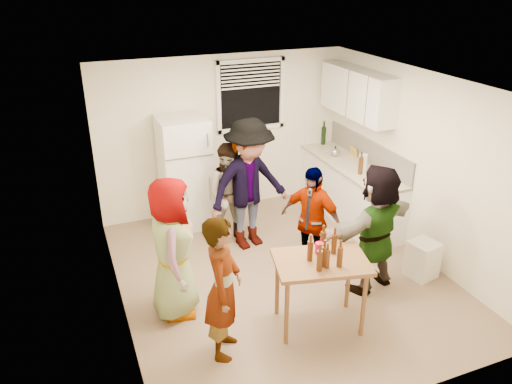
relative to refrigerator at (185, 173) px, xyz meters
name	(u,v)px	position (x,y,z in m)	size (l,w,h in m)	color
room	(281,275)	(0.75, -1.88, -0.85)	(4.00, 4.50, 2.50)	white
window	(251,95)	(1.20, 0.33, 1.00)	(1.12, 0.10, 1.06)	white
refrigerator	(185,173)	(0.00, 0.00, 0.00)	(0.70, 0.70, 1.70)	white
counter_lower	(349,192)	(2.45, -0.73, -0.42)	(0.60, 2.20, 0.86)	white
countertop	(351,165)	(2.45, -0.73, 0.03)	(0.64, 2.22, 0.04)	beige
backsplash	(368,151)	(2.74, -0.73, 0.23)	(0.03, 2.20, 0.36)	#A6A097
upper_cabinets	(357,93)	(2.58, -0.53, 1.10)	(0.34, 1.60, 0.70)	white
kettle	(335,156)	(2.40, -0.31, 0.05)	(0.21, 0.18, 0.18)	silver
paper_towel	(362,172)	(2.43, -1.06, 0.05)	(0.12, 0.12, 0.27)	white
wine_bottle	(323,144)	(2.50, 0.26, 0.05)	(0.08, 0.08, 0.31)	black
beer_bottle_counter	(360,174)	(2.35, -1.12, 0.05)	(0.07, 0.07, 0.26)	#47230C
blue_cup	(372,182)	(2.34, -1.44, 0.05)	(0.09, 0.09, 0.12)	blue
picture_frame	(354,152)	(2.67, -0.43, 0.12)	(0.02, 0.17, 0.15)	gold
trash_bin	(423,259)	(2.44, -2.56, -0.60)	(0.33, 0.33, 0.49)	white
serving_table	(317,323)	(0.73, -2.91, -0.85)	(0.99, 0.66, 0.84)	brown
beer_bottle_table	(327,267)	(0.72, -3.05, -0.01)	(0.05, 0.05, 0.21)	#47230C
red_cup	(319,253)	(0.78, -2.78, -0.01)	(0.09, 0.09, 0.13)	red
guest_grey	(177,310)	(-0.68, -2.09, -0.85)	(0.82, 1.68, 0.53)	gray
guest_stripe	(225,349)	(-0.37, -2.92, -0.85)	(0.57, 1.56, 0.37)	#141933
guest_back_left	(233,241)	(0.46, -0.81, -0.85)	(0.73, 1.51, 0.57)	brown
guest_back_right	(250,244)	(0.66, -0.98, -0.85)	(1.21, 1.88, 0.70)	#3C3C41
guest_black	(308,269)	(1.15, -1.88, -0.85)	(0.86, 1.46, 0.36)	black
guest_orange	(369,285)	(1.69, -2.50, -0.85)	(1.51, 1.63, 0.48)	tan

